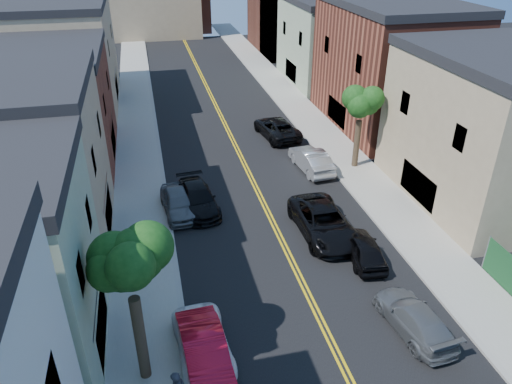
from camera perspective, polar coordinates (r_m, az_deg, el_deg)
sidewalk_left at (r=43.09m, az=-13.93°, el=6.56°), size 3.20×100.00×0.15m
sidewalk_right at (r=45.46m, az=6.49°, el=8.43°), size 3.20×100.00×0.15m
curb_left at (r=43.08m, az=-11.60°, el=6.82°), size 0.30×100.00×0.15m
curb_right at (r=44.93m, az=4.36°, el=8.28°), size 0.30×100.00×0.15m
bldg_left_tan_near at (r=28.50m, az=-26.80°, el=2.06°), size 9.00×10.00×9.00m
bldg_left_brick at (r=38.68m, az=-23.65°, el=8.61°), size 9.00×12.00×8.00m
bldg_left_tan_far at (r=51.80m, az=-21.68°, el=14.61°), size 9.00×16.00×9.50m
bldg_right_tan at (r=33.70m, az=25.94°, el=6.20°), size 9.00×12.00×9.00m
bldg_right_brick at (r=44.65m, az=15.35°, el=13.86°), size 9.00×14.00×10.00m
bldg_right_palegrn at (r=57.20m, az=8.73°, el=16.94°), size 9.00×12.00×8.50m
tree_left_mid at (r=16.93m, az=-15.09°, el=-5.69°), size 5.20×5.20×9.29m
tree_right_far at (r=34.91m, az=12.43°, el=11.41°), size 4.40×4.40×8.03m
red_sedan at (r=20.61m, az=-6.00°, el=-18.48°), size 2.03×4.99×1.61m
white_pickup at (r=21.18m, az=-6.23°, el=-17.45°), size 2.37×4.73×1.28m
grey_car_left at (r=30.48m, az=-9.20°, el=-1.24°), size 2.21×4.62×1.52m
black_car_left at (r=30.79m, az=-6.87°, el=-0.77°), size 2.60×5.30×1.48m
grey_car_right at (r=23.20m, az=18.11°, el=-13.93°), size 2.32×4.80×1.35m
black_car_right at (r=26.75m, az=12.58°, el=-6.51°), size 2.11×4.29×1.41m
silver_car_right at (r=35.73m, az=6.51°, el=3.79°), size 2.16×5.06×1.62m
dark_car_right_far at (r=41.40m, az=2.46°, el=7.55°), size 3.35×5.97×1.58m
black_suv_lane at (r=28.31m, az=7.95°, el=-3.53°), size 2.91×6.09×1.68m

